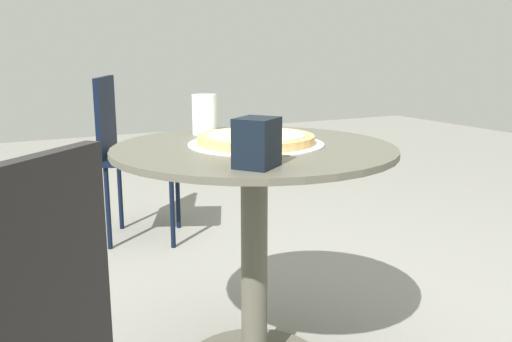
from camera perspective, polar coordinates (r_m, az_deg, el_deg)
patio_table at (r=1.60m, az=-0.19°, el=-4.90°), size 0.80×0.80×0.71m
pizza_on_tray at (r=1.56m, az=0.00°, el=3.32°), size 0.39×0.39×0.05m
pizza_server at (r=1.52m, az=-0.61°, el=4.56°), size 0.18×0.19×0.02m
drinking_cup at (r=1.76m, az=-5.41°, el=5.91°), size 0.08×0.08×0.13m
napkin_dispenser at (r=1.25m, az=0.09°, el=2.98°), size 0.13×0.13×0.11m
patio_chair_far at (r=2.86m, az=-13.21°, el=2.60°), size 0.50×0.50×0.84m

